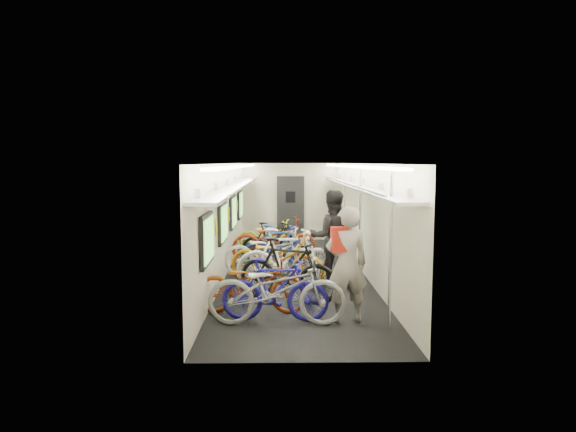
{
  "coord_description": "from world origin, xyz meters",
  "views": [
    {
      "loc": [
        -0.33,
        -11.02,
        2.43
      ],
      "look_at": [
        -0.14,
        1.16,
        1.15
      ],
      "focal_mm": 32.0,
      "sensor_mm": 36.0,
      "label": 1
    }
  ],
  "objects_px": {
    "bicycle_0": "(277,290)",
    "backpack": "(340,239)",
    "bicycle_1": "(275,290)",
    "passenger_near": "(347,264)",
    "passenger_mid": "(332,237)"
  },
  "relations": [
    {
      "from": "bicycle_0",
      "to": "passenger_near",
      "type": "bearing_deg",
      "value": -80.56
    },
    {
      "from": "passenger_mid",
      "to": "bicycle_0",
      "type": "bearing_deg",
      "value": 66.13
    },
    {
      "from": "bicycle_1",
      "to": "backpack",
      "type": "height_order",
      "value": "backpack"
    },
    {
      "from": "passenger_near",
      "to": "bicycle_1",
      "type": "bearing_deg",
      "value": -9.66
    },
    {
      "from": "passenger_mid",
      "to": "bicycle_1",
      "type": "bearing_deg",
      "value": 64.08
    },
    {
      "from": "bicycle_0",
      "to": "passenger_near",
      "type": "xyz_separation_m",
      "value": [
        1.06,
        0.15,
        0.35
      ]
    },
    {
      "from": "passenger_mid",
      "to": "backpack",
      "type": "height_order",
      "value": "passenger_mid"
    },
    {
      "from": "bicycle_0",
      "to": "backpack",
      "type": "relative_size",
      "value": 5.44
    },
    {
      "from": "bicycle_0",
      "to": "bicycle_1",
      "type": "height_order",
      "value": "bicycle_0"
    },
    {
      "from": "bicycle_1",
      "to": "passenger_mid",
      "type": "relative_size",
      "value": 0.87
    },
    {
      "from": "passenger_mid",
      "to": "passenger_near",
      "type": "bearing_deg",
      "value": 88.03
    },
    {
      "from": "bicycle_1",
      "to": "passenger_near",
      "type": "distance_m",
      "value": 1.16
    },
    {
      "from": "passenger_near",
      "to": "backpack",
      "type": "distance_m",
      "value": 0.41
    },
    {
      "from": "bicycle_1",
      "to": "backpack",
      "type": "bearing_deg",
      "value": -89.21
    },
    {
      "from": "bicycle_0",
      "to": "backpack",
      "type": "distance_m",
      "value": 1.2
    }
  ]
}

